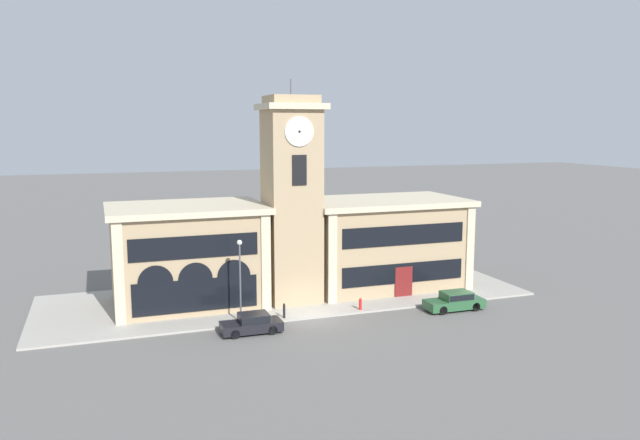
# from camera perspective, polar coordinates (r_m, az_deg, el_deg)

# --- Properties ---
(ground_plane) EXTENTS (300.00, 300.00, 0.00)m
(ground_plane) POSITION_cam_1_polar(r_m,az_deg,el_deg) (44.76, -0.72, -9.06)
(ground_plane) COLOR #605E5B
(sidewalk_kerb) EXTENTS (38.07, 12.60, 0.15)m
(sidewalk_kerb) POSITION_cam_1_polar(r_m,az_deg,el_deg) (50.49, -3.07, -6.92)
(sidewalk_kerb) COLOR #A39E93
(sidewalk_kerb) RESTS_ON ground_plane
(clock_tower) EXTENTS (4.58, 4.58, 17.01)m
(clock_tower) POSITION_cam_1_polar(r_m,az_deg,el_deg) (47.51, -2.61, 1.81)
(clock_tower) COLOR tan
(clock_tower) RESTS_ON ground_plane
(town_hall_left_wing) EXTENTS (11.64, 8.47, 7.70)m
(town_hall_left_wing) POSITION_cam_1_polar(r_m,az_deg,el_deg) (48.39, -12.03, -3.15)
(town_hall_left_wing) COLOR tan
(town_hall_left_wing) RESTS_ON ground_plane
(town_hall_right_wing) EXTENTS (13.50, 8.47, 7.51)m
(town_hall_right_wing) POSITION_cam_1_polar(r_m,az_deg,el_deg) (53.03, 5.76, -2.08)
(town_hall_right_wing) COLOR tan
(town_hall_right_wing) RESTS_ON ground_plane
(parked_car_near) EXTENTS (4.03, 1.77, 1.31)m
(parked_car_near) POSITION_cam_1_polar(r_m,az_deg,el_deg) (41.95, -6.22, -9.35)
(parked_car_near) COLOR black
(parked_car_near) RESTS_ON ground_plane
(parked_car_mid) EXTENTS (4.47, 1.75, 1.40)m
(parked_car_mid) POSITION_cam_1_polar(r_m,az_deg,el_deg) (47.74, 12.24, -7.21)
(parked_car_mid) COLOR #285633
(parked_car_mid) RESTS_ON ground_plane
(street_lamp) EXTENTS (0.36, 0.36, 5.79)m
(street_lamp) POSITION_cam_1_polar(r_m,az_deg,el_deg) (42.92, -7.33, -4.43)
(street_lamp) COLOR #4C4C51
(street_lamp) RESTS_ON sidewalk_kerb
(bollard) EXTENTS (0.18, 0.18, 1.06)m
(bollard) POSITION_cam_1_polar(r_m,az_deg,el_deg) (44.46, -3.30, -8.29)
(bollard) COLOR black
(bollard) RESTS_ON sidewalk_kerb
(fire_hydrant) EXTENTS (0.22, 0.22, 0.87)m
(fire_hydrant) POSITION_cam_1_polar(r_m,az_deg,el_deg) (46.45, 3.71, -7.68)
(fire_hydrant) COLOR red
(fire_hydrant) RESTS_ON sidewalk_kerb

